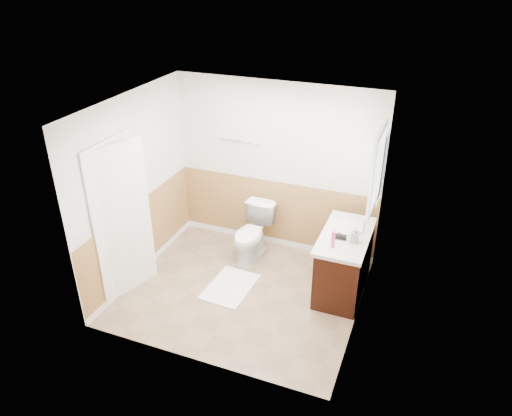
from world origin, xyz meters
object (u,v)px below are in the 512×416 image
at_px(toilet, 252,234).
at_px(vanity_cabinet, 344,264).
at_px(lotion_bottle, 333,239).
at_px(soap_dispenser, 355,235).
at_px(bath_mat, 230,287).

height_order(toilet, vanity_cabinet, vanity_cabinet).
distance_m(vanity_cabinet, lotion_bottle, 0.67).
relative_size(toilet, soap_dispenser, 3.94).
relative_size(bath_mat, lotion_bottle, 3.64).
distance_m(toilet, bath_mat, 0.88).
bearing_deg(toilet, lotion_bottle, -23.04).
height_order(toilet, bath_mat, toilet).
relative_size(vanity_cabinet, soap_dispenser, 5.48).
relative_size(bath_mat, soap_dispenser, 3.98).
distance_m(toilet, vanity_cabinet, 1.43).
distance_m(bath_mat, lotion_bottle, 1.61).
bearing_deg(soap_dispenser, toilet, 164.25).
relative_size(vanity_cabinet, lotion_bottle, 5.00).
xyz_separation_m(bath_mat, lotion_bottle, (1.30, 0.16, 0.95)).
height_order(toilet, soap_dispenser, soap_dispenser).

